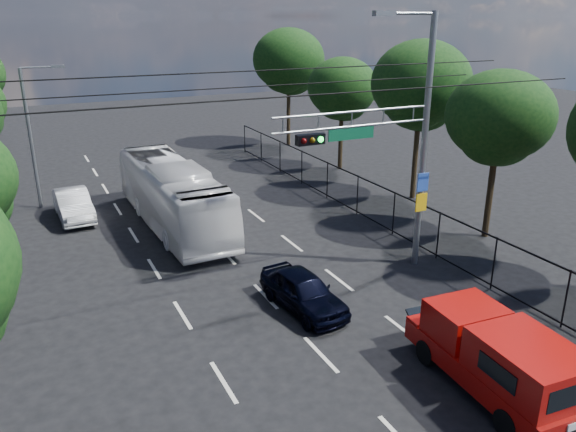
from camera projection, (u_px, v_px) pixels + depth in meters
lane_markings at (211, 239)px, 24.84m from camera, size 6.12×38.00×0.01m
signal_mast at (398, 136)px, 20.16m from camera, size 6.43×0.39×9.50m
streetlight_left at (33, 131)px, 27.69m from camera, size 2.09×0.22×7.08m
utility_wires at (252, 85)px, 18.03m from camera, size 22.00×5.04×0.74m
fence_right at (379, 205)px, 26.07m from camera, size 0.06×34.03×2.00m
tree_right_b at (499, 124)px, 23.54m from camera, size 4.50×4.50×7.31m
tree_right_c at (420, 90)px, 28.64m from camera, size 5.10×5.10×8.29m
tree_right_d at (342, 93)px, 34.71m from camera, size 4.32×4.32×7.02m
tree_right_e at (289, 65)px, 41.20m from camera, size 5.28×5.28×8.58m
red_pickup at (496, 355)px, 14.45m from camera, size 2.29×5.49×2.00m
navy_hatchback at (303, 291)px, 18.73m from camera, size 1.93×3.96×1.30m
white_bus at (173, 195)px, 26.01m from camera, size 2.86×10.88×3.01m
white_van at (73, 205)px, 27.17m from camera, size 1.64×4.27×1.39m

